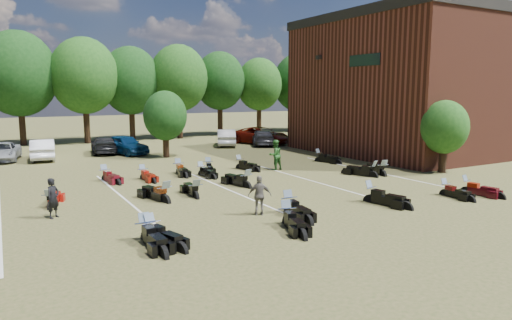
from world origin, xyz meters
TOP-DOWN VIEW (x-y plane):
  - ground at (0.00, 0.00)m, footprint 160.00×160.00m
  - car_1 at (-10.14, 18.65)m, footprint 1.93×4.62m
  - car_2 at (-12.73, 19.39)m, footprint 2.83×4.93m
  - car_3 at (-5.58, 20.06)m, footprint 2.52×4.89m
  - car_4 at (-4.30, 18.53)m, footprint 3.28×4.84m
  - car_5 at (5.12, 19.90)m, footprint 3.31×4.78m
  - car_6 at (8.49, 19.44)m, footprint 4.44×6.27m
  - car_7 at (8.13, 18.63)m, footprint 3.60×5.14m
  - person_black at (-11.14, 1.63)m, footprint 0.68×0.66m
  - person_green at (2.13, 6.73)m, footprint 0.99×0.81m
  - person_grey at (-3.98, -1.93)m, footprint 1.01×0.75m
  - motorcycle_0 at (-8.65, -2.90)m, footprint 1.32×2.34m
  - motorcycle_1 at (-8.84, -2.89)m, footprint 0.82×2.35m
  - motorcycle_2 at (-3.81, -3.62)m, footprint 1.26×2.39m
  - motorcycle_3 at (-2.81, -2.26)m, footprint 1.02×2.38m
  - motorcycle_4 at (1.35, -2.52)m, footprint 1.29×2.52m
  - motorcycle_5 at (5.40, -3.23)m, footprint 0.77×2.03m
  - motorcycle_6 at (6.70, -3.42)m, footprint 1.02×2.25m
  - motorcycle_7 at (-11.13, 3.27)m, footprint 1.27×2.19m
  - motorcycle_8 at (-6.60, 1.89)m, footprint 1.39×2.59m
  - motorcycle_9 at (-5.09, 2.01)m, footprint 0.88×2.27m
  - motorcycle_10 at (-1.98, 2.88)m, footprint 1.21×2.50m
  - motorcycle_12 at (5.70, 1.89)m, footprint 1.50×2.51m
  - motorcycle_13 at (6.51, 1.89)m, footprint 1.32×2.50m
  - motorcycle_14 at (-7.86, 8.44)m, footprint 1.17×2.30m
  - motorcycle_15 at (-5.91, 7.85)m, footprint 0.88×2.10m
  - motorcycle_16 at (-2.63, 7.28)m, footprint 0.84×2.07m
  - motorcycle_17 at (-3.56, 8.57)m, footprint 0.89×2.27m
  - motorcycle_18 at (-1.64, 8.53)m, footprint 1.26×2.18m
  - motorcycle_19 at (0.39, 8.21)m, footprint 1.19×2.29m
  - motorcycle_20 at (6.60, 8.13)m, footprint 1.33×2.35m
  - brick_building at (22.00, 9.00)m, footprint 25.40×15.20m
  - tree_line at (-1.00, 29.00)m, footprint 56.00×6.00m
  - young_tree_near_building at (10.50, 1.00)m, footprint 2.80×2.80m
  - young_tree_midfield at (-2.00, 15.50)m, footprint 3.20×3.20m
  - parking_lines at (-3.00, 3.00)m, footprint 20.10×14.00m

SIDE VIEW (x-z plane):
  - ground at x=0.00m, z-range 0.00..0.00m
  - motorcycle_0 at x=-8.65m, z-range -0.62..0.62m
  - motorcycle_1 at x=-8.84m, z-range -0.65..0.65m
  - motorcycle_2 at x=-3.81m, z-range -0.64..0.64m
  - motorcycle_3 at x=-2.81m, z-range -0.64..0.64m
  - motorcycle_4 at x=1.35m, z-range -0.67..0.67m
  - motorcycle_5 at x=5.40m, z-range -0.56..0.56m
  - motorcycle_6 at x=6.70m, z-range -0.61..0.61m
  - motorcycle_7 at x=-11.13m, z-range -0.58..0.58m
  - motorcycle_8 at x=-6.60m, z-range -0.69..0.69m
  - motorcycle_9 at x=-5.09m, z-range -0.62..0.62m
  - motorcycle_10 at x=-1.98m, z-range -0.67..0.67m
  - motorcycle_12 at x=5.70m, z-range -0.67..0.67m
  - motorcycle_13 at x=6.51m, z-range -0.67..0.67m
  - motorcycle_14 at x=-7.86m, z-range -0.61..0.61m
  - motorcycle_15 at x=-5.91m, z-range -0.57..0.57m
  - motorcycle_16 at x=-2.63m, z-range -0.56..0.56m
  - motorcycle_17 at x=-3.56m, z-range -0.62..0.62m
  - motorcycle_18 at x=-1.64m, z-range -0.58..0.58m
  - motorcycle_19 at x=0.39m, z-range -0.61..0.61m
  - motorcycle_20 at x=6.60m, z-range -0.62..0.62m
  - parking_lines at x=-3.00m, z-range 0.00..0.01m
  - car_2 at x=-12.73m, z-range 0.00..1.30m
  - car_3 at x=-5.58m, z-range 0.00..1.36m
  - car_7 at x=8.13m, z-range 0.00..1.38m
  - car_1 at x=-10.14m, z-range 0.00..1.49m
  - car_5 at x=5.12m, z-range 0.00..1.49m
  - car_4 at x=-4.30m, z-range 0.00..1.53m
  - person_black at x=-11.14m, z-range 0.00..1.57m
  - person_grey at x=-3.98m, z-range 0.00..1.59m
  - car_6 at x=8.49m, z-range 0.00..1.59m
  - person_green at x=2.13m, z-range 0.00..1.89m
  - young_tree_near_building at x=10.50m, z-range 0.67..4.83m
  - young_tree_midfield at x=-2.00m, z-range 0.74..5.44m
  - brick_building at x=22.00m, z-range 0.01..10.71m
  - tree_line at x=-1.00m, z-range 1.42..11.20m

